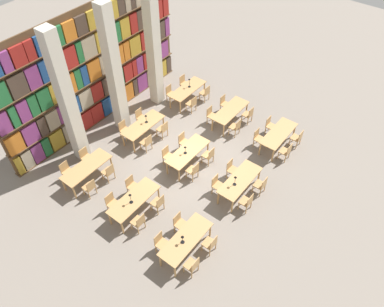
# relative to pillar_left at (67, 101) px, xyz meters

# --- Properties ---
(ground_plane) EXTENTS (40.00, 40.00, 0.00)m
(ground_plane) POSITION_rel_pillar_left_xyz_m (2.48, -3.89, -3.00)
(ground_plane) COLOR gray
(bookshelf_bank) EXTENTS (9.95, 0.35, 5.50)m
(bookshelf_bank) POSITION_rel_pillar_left_xyz_m (2.48, 1.22, -0.36)
(bookshelf_bank) COLOR brown
(bookshelf_bank) RESTS_ON ground_plane
(pillar_left) EXTENTS (0.52, 0.52, 6.00)m
(pillar_left) POSITION_rel_pillar_left_xyz_m (0.00, 0.00, 0.00)
(pillar_left) COLOR beige
(pillar_left) RESTS_ON ground_plane
(pillar_center) EXTENTS (0.52, 0.52, 6.00)m
(pillar_center) POSITION_rel_pillar_left_xyz_m (2.48, 0.00, 0.00)
(pillar_center) COLOR beige
(pillar_center) RESTS_ON ground_plane
(pillar_right) EXTENTS (0.52, 0.52, 6.00)m
(pillar_right) POSITION_rel_pillar_left_xyz_m (4.96, 0.00, 0.00)
(pillar_right) COLOR beige
(pillar_right) RESTS_ON ground_plane
(reading_table_0) EXTENTS (2.14, 0.80, 0.76)m
(reading_table_0) POSITION_rel_pillar_left_xyz_m (-0.89, -6.49, -2.32)
(reading_table_0) COLOR tan
(reading_table_0) RESTS_ON ground_plane
(chair_0) EXTENTS (0.42, 0.40, 0.88)m
(chair_0) POSITION_rel_pillar_left_xyz_m (-1.40, -7.17, -2.52)
(chair_0) COLOR tan
(chair_0) RESTS_ON ground_plane
(chair_1) EXTENTS (0.42, 0.40, 0.88)m
(chair_1) POSITION_rel_pillar_left_xyz_m (-1.40, -5.80, -2.52)
(chair_1) COLOR tan
(chair_1) RESTS_ON ground_plane
(chair_2) EXTENTS (0.42, 0.40, 0.88)m
(chair_2) POSITION_rel_pillar_left_xyz_m (-0.38, -7.17, -2.52)
(chair_2) COLOR tan
(chair_2) RESTS_ON ground_plane
(chair_3) EXTENTS (0.42, 0.40, 0.88)m
(chair_3) POSITION_rel_pillar_left_xyz_m (-0.38, -5.80, -2.52)
(chair_3) COLOR tan
(chair_3) RESTS_ON ground_plane
(desk_lamp_0) EXTENTS (0.14, 0.14, 0.39)m
(desk_lamp_0) POSITION_rel_pillar_left_xyz_m (-1.06, -6.49, -1.98)
(desk_lamp_0) COLOR black
(desk_lamp_0) RESTS_ON reading_table_0
(reading_table_1) EXTENTS (2.14, 0.80, 0.76)m
(reading_table_1) POSITION_rel_pillar_left_xyz_m (2.45, -6.53, -2.32)
(reading_table_1) COLOR tan
(reading_table_1) RESTS_ON ground_plane
(chair_4) EXTENTS (0.42, 0.40, 0.88)m
(chair_4) POSITION_rel_pillar_left_xyz_m (1.91, -7.22, -2.52)
(chair_4) COLOR tan
(chair_4) RESTS_ON ground_plane
(chair_5) EXTENTS (0.42, 0.40, 0.88)m
(chair_5) POSITION_rel_pillar_left_xyz_m (1.91, -5.84, -2.52)
(chair_5) COLOR tan
(chair_5) RESTS_ON ground_plane
(chair_6) EXTENTS (0.42, 0.40, 0.88)m
(chair_6) POSITION_rel_pillar_left_xyz_m (2.94, -7.22, -2.52)
(chair_6) COLOR tan
(chair_6) RESTS_ON ground_plane
(chair_7) EXTENTS (0.42, 0.40, 0.88)m
(chair_7) POSITION_rel_pillar_left_xyz_m (2.94, -5.84, -2.52)
(chair_7) COLOR tan
(chair_7) RESTS_ON ground_plane
(desk_lamp_1) EXTENTS (0.14, 0.14, 0.48)m
(desk_lamp_1) POSITION_rel_pillar_left_xyz_m (2.11, -6.49, -1.91)
(desk_lamp_1) COLOR black
(desk_lamp_1) RESTS_ON reading_table_1
(reading_table_2) EXTENTS (2.14, 0.80, 0.76)m
(reading_table_2) POSITION_rel_pillar_left_xyz_m (5.74, -6.44, -2.32)
(reading_table_2) COLOR tan
(reading_table_2) RESTS_ON ground_plane
(chair_8) EXTENTS (0.42, 0.40, 0.88)m
(chair_8) POSITION_rel_pillar_left_xyz_m (5.20, -7.13, -2.52)
(chair_8) COLOR tan
(chair_8) RESTS_ON ground_plane
(chair_9) EXTENTS (0.42, 0.40, 0.88)m
(chair_9) POSITION_rel_pillar_left_xyz_m (5.20, -5.75, -2.52)
(chair_9) COLOR tan
(chair_9) RESTS_ON ground_plane
(chair_10) EXTENTS (0.42, 0.40, 0.88)m
(chair_10) POSITION_rel_pillar_left_xyz_m (6.26, -7.13, -2.52)
(chair_10) COLOR tan
(chair_10) RESTS_ON ground_plane
(chair_11) EXTENTS (0.42, 0.40, 0.88)m
(chair_11) POSITION_rel_pillar_left_xyz_m (6.26, -5.75, -2.52)
(chair_11) COLOR tan
(chair_11) RESTS_ON ground_plane
(reading_table_3) EXTENTS (2.14, 0.80, 0.76)m
(reading_table_3) POSITION_rel_pillar_left_xyz_m (-0.75, -3.92, -2.32)
(reading_table_3) COLOR tan
(reading_table_3) RESTS_ON ground_plane
(chair_12) EXTENTS (0.42, 0.40, 0.88)m
(chair_12) POSITION_rel_pillar_left_xyz_m (-1.25, -4.60, -2.52)
(chair_12) COLOR tan
(chair_12) RESTS_ON ground_plane
(chair_13) EXTENTS (0.42, 0.40, 0.88)m
(chair_13) POSITION_rel_pillar_left_xyz_m (-1.25, -3.23, -2.52)
(chair_13) COLOR tan
(chair_13) RESTS_ON ground_plane
(chair_14) EXTENTS (0.42, 0.40, 0.88)m
(chair_14) POSITION_rel_pillar_left_xyz_m (-0.18, -4.60, -2.52)
(chair_14) COLOR tan
(chair_14) RESTS_ON ground_plane
(chair_15) EXTENTS (0.42, 0.40, 0.88)m
(chair_15) POSITION_rel_pillar_left_xyz_m (-0.18, -3.23, -2.52)
(chair_15) COLOR tan
(chair_15) RESTS_ON ground_plane
(desk_lamp_2) EXTENTS (0.14, 0.14, 0.50)m
(desk_lamp_2) POSITION_rel_pillar_left_xyz_m (-0.92, -3.95, -1.90)
(desk_lamp_2) COLOR black
(desk_lamp_2) RESTS_ON reading_table_3
(reading_table_4) EXTENTS (2.14, 0.80, 0.76)m
(reading_table_4) POSITION_rel_pillar_left_xyz_m (2.43, -3.97, -2.32)
(reading_table_4) COLOR tan
(reading_table_4) RESTS_ON ground_plane
(chair_16) EXTENTS (0.42, 0.40, 0.88)m
(chair_16) POSITION_rel_pillar_left_xyz_m (1.92, -4.65, -2.52)
(chair_16) COLOR tan
(chair_16) RESTS_ON ground_plane
(chair_17) EXTENTS (0.42, 0.40, 0.88)m
(chair_17) POSITION_rel_pillar_left_xyz_m (1.92, -3.28, -2.52)
(chair_17) COLOR tan
(chair_17) RESTS_ON ground_plane
(chair_18) EXTENTS (0.42, 0.40, 0.88)m
(chair_18) POSITION_rel_pillar_left_xyz_m (3.00, -4.65, -2.52)
(chair_18) COLOR tan
(chair_18) RESTS_ON ground_plane
(chair_19) EXTENTS (0.42, 0.40, 0.88)m
(chair_19) POSITION_rel_pillar_left_xyz_m (3.00, -3.28, -2.52)
(chair_19) COLOR tan
(chair_19) RESTS_ON ground_plane
(desk_lamp_3) EXTENTS (0.14, 0.14, 0.40)m
(desk_lamp_3) POSITION_rel_pillar_left_xyz_m (2.27, -3.96, -1.97)
(desk_lamp_3) COLOR black
(desk_lamp_3) RESTS_ON reading_table_4
(reading_table_5) EXTENTS (2.14, 0.80, 0.76)m
(reading_table_5) POSITION_rel_pillar_left_xyz_m (5.76, -3.88, -2.32)
(reading_table_5) COLOR tan
(reading_table_5) RESTS_ON ground_plane
(chair_20) EXTENTS (0.42, 0.40, 0.88)m
(chair_20) POSITION_rel_pillar_left_xyz_m (5.20, -4.57, -2.52)
(chair_20) COLOR tan
(chair_20) RESTS_ON ground_plane
(chair_21) EXTENTS (0.42, 0.40, 0.88)m
(chair_21) POSITION_rel_pillar_left_xyz_m (5.20, -3.20, -2.52)
(chair_21) COLOR tan
(chair_21) RESTS_ON ground_plane
(chair_22) EXTENTS (0.42, 0.40, 0.88)m
(chair_22) POSITION_rel_pillar_left_xyz_m (6.30, -4.57, -2.52)
(chair_22) COLOR tan
(chair_22) RESTS_ON ground_plane
(chair_23) EXTENTS (0.42, 0.40, 0.88)m
(chair_23) POSITION_rel_pillar_left_xyz_m (6.30, -3.20, -2.52)
(chair_23) COLOR tan
(chair_23) RESTS_ON ground_plane
(reading_table_6) EXTENTS (2.14, 0.80, 0.76)m
(reading_table_6) POSITION_rel_pillar_left_xyz_m (-0.76, -1.29, -2.32)
(reading_table_6) COLOR tan
(reading_table_6) RESTS_ON ground_plane
(chair_24) EXTENTS (0.42, 0.40, 0.88)m
(chair_24) POSITION_rel_pillar_left_xyz_m (-1.26, -1.98, -2.52)
(chair_24) COLOR tan
(chair_24) RESTS_ON ground_plane
(chair_25) EXTENTS (0.42, 0.40, 0.88)m
(chair_25) POSITION_rel_pillar_left_xyz_m (-1.26, -0.60, -2.52)
(chair_25) COLOR tan
(chair_25) RESTS_ON ground_plane
(chair_26) EXTENTS (0.42, 0.40, 0.88)m
(chair_26) POSITION_rel_pillar_left_xyz_m (-0.25, -1.98, -2.52)
(chair_26) COLOR tan
(chair_26) RESTS_ON ground_plane
(chair_27) EXTENTS (0.42, 0.40, 0.88)m
(chair_27) POSITION_rel_pillar_left_xyz_m (-0.25, -0.60, -2.52)
(chair_27) COLOR tan
(chair_27) RESTS_ON ground_plane
(reading_table_7) EXTENTS (2.14, 0.80, 0.76)m
(reading_table_7) POSITION_rel_pillar_left_xyz_m (2.51, -1.35, -2.32)
(reading_table_7) COLOR tan
(reading_table_7) RESTS_ON ground_plane
(chair_28) EXTENTS (0.42, 0.40, 0.88)m
(chair_28) POSITION_rel_pillar_left_xyz_m (1.97, -2.04, -2.52)
(chair_28) COLOR tan
(chair_28) RESTS_ON ground_plane
(chair_29) EXTENTS (0.42, 0.40, 0.88)m
(chair_29) POSITION_rel_pillar_left_xyz_m (1.97, -0.67, -2.52)
(chair_29) COLOR tan
(chair_29) RESTS_ON ground_plane
(chair_30) EXTENTS (0.42, 0.40, 0.88)m
(chair_30) POSITION_rel_pillar_left_xyz_m (3.05, -2.04, -2.52)
(chair_30) COLOR tan
(chair_30) RESTS_ON ground_plane
(chair_31) EXTENTS (0.42, 0.40, 0.88)m
(chair_31) POSITION_rel_pillar_left_xyz_m (3.05, -0.67, -2.52)
(chair_31) COLOR tan
(chair_31) RESTS_ON ground_plane
(desk_lamp_4) EXTENTS (0.14, 0.14, 0.43)m
(desk_lamp_4) POSITION_rel_pillar_left_xyz_m (2.72, -1.37, -1.95)
(desk_lamp_4) COLOR black
(desk_lamp_4) RESTS_ON reading_table_7
(reading_table_8) EXTENTS (2.14, 0.80, 0.76)m
(reading_table_8) POSITION_rel_pillar_left_xyz_m (5.84, -1.27, -2.32)
(reading_table_8) COLOR tan
(reading_table_8) RESTS_ON ground_plane
(chair_32) EXTENTS (0.42, 0.40, 0.88)m
(chair_32) POSITION_rel_pillar_left_xyz_m (5.32, -1.95, -2.52)
(chair_32) COLOR tan
(chair_32) RESTS_ON ground_plane
(chair_33) EXTENTS (0.42, 0.40, 0.88)m
(chair_33) POSITION_rel_pillar_left_xyz_m (5.32, -0.58, -2.52)
(chair_33) COLOR tan
(chair_33) RESTS_ON ground_plane
(chair_34) EXTENTS (0.42, 0.40, 0.88)m
(chair_34) POSITION_rel_pillar_left_xyz_m (6.42, -1.95, -2.52)
(chair_34) COLOR tan
(chair_34) RESTS_ON ground_plane
(chair_35) EXTENTS (0.42, 0.40, 0.88)m
(chair_35) POSITION_rel_pillar_left_xyz_m (6.42, -0.58, -2.52)
(chair_35) COLOR tan
(chair_35) RESTS_ON ground_plane
(desk_lamp_5) EXTENTS (0.14, 0.14, 0.50)m
(desk_lamp_5) POSITION_rel_pillar_left_xyz_m (6.01, -1.25, -1.90)
(desk_lamp_5) COLOR black
(desk_lamp_5) RESTS_ON reading_table_8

